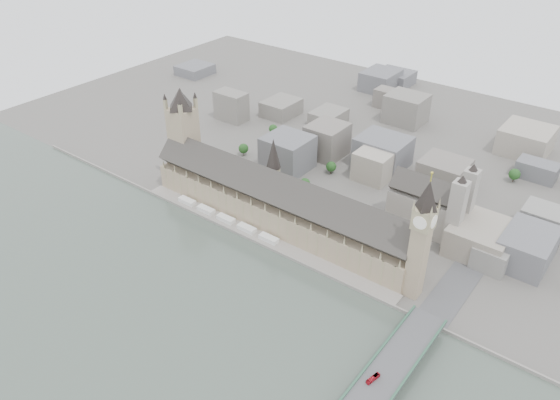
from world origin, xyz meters
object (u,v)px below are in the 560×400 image
Objects in this scene: palace_of_westminster at (278,203)px; westminster_abbey at (431,206)px; victoria_tower at (184,132)px; westminster_bridge at (380,386)px; elizabeth_tower at (422,232)px; red_bus_north at (373,378)px.

westminster_abbey is (110.92, 75.30, 2.38)m from palace_of_westminster.
westminster_bridge is (284.00, -113.50, -50.08)m from victoria_tower.
elizabeth_tower is 0.33× the size of westminster_bridge.
palace_of_westminster is 142.94m from elizabeth_tower.
westminster_bridge is at bearing -21.78° from victoria_tower.
westminster_abbey is at bearing 34.17° from palace_of_westminster.
palace_of_westminster is at bearing 175.15° from elizabeth_tower.
westminster_abbey is 191.57m from red_bus_north.
victoria_tower is 309.91m from westminster_bridge.
palace_of_westminster is 2.47× the size of elizabeth_tower.
victoria_tower is 306.29m from red_bus_north.
red_bus_north is at bearing -22.54° from victoria_tower.
westminster_bridge is (162.00, -107.20, -17.58)m from palace_of_westminster.
palace_of_westminster is 2.65× the size of victoria_tower.
victoria_tower is at bearing 158.22° from westminster_bridge.
elizabeth_tower is 9.92× the size of red_bus_north.
elizabeth_tower reaches higher than palace_of_westminster.
red_bus_north is at bearing -78.47° from elizabeth_tower.
westminster_abbey is (-51.08, 182.50, 19.96)m from westminster_bridge.
westminster_bridge is 4.78× the size of westminster_abbey.
westminster_bridge is at bearing -75.89° from elizabeth_tower.
palace_of_westminster is at bearing -2.96° from victoria_tower.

